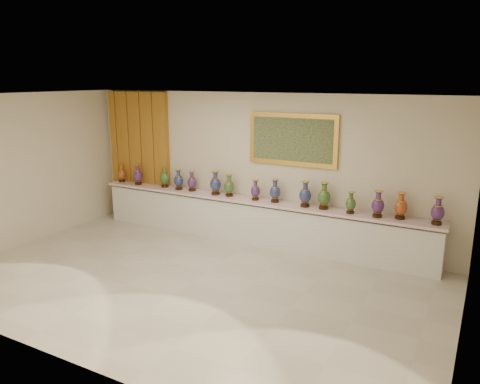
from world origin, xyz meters
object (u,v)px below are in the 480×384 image
Objects in this scene: vase_1 at (138,176)px; vase_2 at (165,178)px; counter at (253,221)px; vase_0 at (122,174)px.

vase_1 is 0.70m from vase_2.
counter is 15.99× the size of vase_1.
vase_1 is (-2.93, -0.05, 0.67)m from counter.
counter is 3.50m from vase_0.
vase_1 is at bearing -178.95° from counter.
counter is 16.16× the size of vase_2.
vase_1 is (0.51, -0.03, 0.03)m from vase_0.
vase_1 is at bearing -173.97° from vase_2.
vase_1 reaches higher than counter.
vase_2 is at bearing 6.03° from vase_1.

